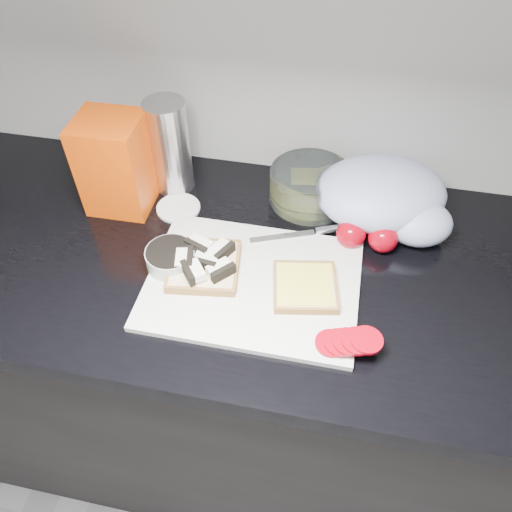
# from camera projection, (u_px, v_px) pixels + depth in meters

# --- Properties ---
(base_cabinet) EXTENTS (3.50, 0.60, 0.86)m
(base_cabinet) POSITION_uv_depth(u_px,v_px,m) (265.00, 375.00, 1.35)
(base_cabinet) COLOR black
(base_cabinet) RESTS_ON ground
(countertop) EXTENTS (3.50, 0.64, 0.04)m
(countertop) POSITION_uv_depth(u_px,v_px,m) (268.00, 265.00, 1.02)
(countertop) COLOR black
(countertop) RESTS_ON base_cabinet
(cutting_board) EXTENTS (0.40, 0.30, 0.01)m
(cutting_board) POSITION_uv_depth(u_px,v_px,m) (253.00, 283.00, 0.95)
(cutting_board) COLOR silver
(cutting_board) RESTS_ON countertop
(bread_left) EXTENTS (0.15, 0.15, 0.04)m
(bread_left) POSITION_uv_depth(u_px,v_px,m) (204.00, 264.00, 0.96)
(bread_left) COLOR beige
(bread_left) RESTS_ON cutting_board
(bread_right) EXTENTS (0.14, 0.14, 0.02)m
(bread_right) POSITION_uv_depth(u_px,v_px,m) (305.00, 287.00, 0.93)
(bread_right) COLOR beige
(bread_right) RESTS_ON cutting_board
(tomato_slices) EXTENTS (0.12, 0.08, 0.02)m
(tomato_slices) POSITION_uv_depth(u_px,v_px,m) (349.00, 342.00, 0.84)
(tomato_slices) COLOR #980311
(tomato_slices) RESTS_ON cutting_board
(knife) EXTENTS (0.19, 0.09, 0.01)m
(knife) POSITION_uv_depth(u_px,v_px,m) (310.00, 232.00, 1.03)
(knife) COLOR silver
(knife) RESTS_ON cutting_board
(seed_tub) EXTENTS (0.10, 0.10, 0.05)m
(seed_tub) POSITION_uv_depth(u_px,v_px,m) (171.00, 259.00, 0.96)
(seed_tub) COLOR #ACB1B1
(seed_tub) RESTS_ON countertop
(tub_lid) EXTENTS (0.11, 0.11, 0.01)m
(tub_lid) POSITION_uv_depth(u_px,v_px,m) (178.00, 208.00, 1.10)
(tub_lid) COLOR silver
(tub_lid) RESTS_ON countertop
(glass_bowl) EXTENTS (0.18, 0.18, 0.07)m
(glass_bowl) POSITION_uv_depth(u_px,v_px,m) (310.00, 186.00, 1.10)
(glass_bowl) COLOR silver
(glass_bowl) RESTS_ON countertop
(bread_bag) EXTENTS (0.13, 0.12, 0.21)m
(bread_bag) POSITION_uv_depth(u_px,v_px,m) (116.00, 164.00, 1.04)
(bread_bag) COLOR #CC4803
(bread_bag) RESTS_ON countertop
(steel_canister) EXTENTS (0.09, 0.09, 0.21)m
(steel_canister) POSITION_uv_depth(u_px,v_px,m) (170.00, 147.00, 1.08)
(steel_canister) COLOR #BCBBC1
(steel_canister) RESTS_ON countertop
(grocery_bag) EXTENTS (0.32, 0.28, 0.12)m
(grocery_bag) POSITION_uv_depth(u_px,v_px,m) (386.00, 197.00, 1.04)
(grocery_bag) COLOR silver
(grocery_bag) RESTS_ON countertop
(whole_tomatoes) EXTENTS (0.12, 0.06, 0.06)m
(whole_tomatoes) POSITION_uv_depth(u_px,v_px,m) (367.00, 236.00, 1.00)
(whole_tomatoes) COLOR #980311
(whole_tomatoes) RESTS_ON countertop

